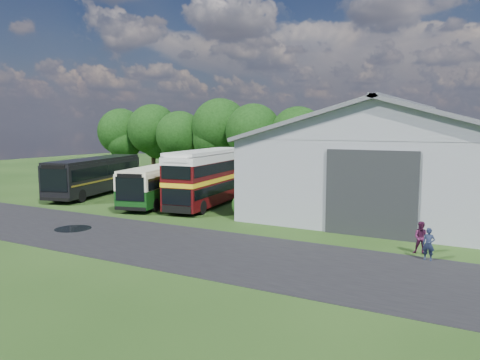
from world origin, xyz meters
The scene contains 18 objects.
ground centered at (0.00, 0.00, 0.00)m, with size 120.00×120.00×0.00m, color #1A3611.
asphalt_road centered at (3.00, -3.00, 0.00)m, with size 60.00×8.00×0.02m, color black.
puddle centered at (-1.50, -3.00, 0.00)m, with size 2.20×2.20×0.01m, color black.
storage_shed centered at (15.00, 15.98, 4.17)m, with size 18.80×24.80×8.15m.
tree_far_left centered at (-23.00, 24.00, 5.56)m, with size 6.12×6.12×8.64m.
tree_left_a centered at (-18.00, 24.50, 5.87)m, with size 6.46×6.46×9.12m.
tree_left_b centered at (-13.00, 23.50, 5.25)m, with size 5.78×5.78×8.16m.
tree_mid centered at (-8.00, 24.80, 6.18)m, with size 6.80×6.80×9.60m.
tree_right_a centered at (-3.00, 23.80, 5.69)m, with size 6.26×6.26×8.83m.
tree_right_b centered at (2.00, 24.60, 5.44)m, with size 5.98×5.98×8.45m.
shrub_front centered at (5.60, 6.00, 0.00)m, with size 1.70×1.70×1.70m, color #194714.
shrub_mid centered at (5.60, 8.00, 0.00)m, with size 1.60×1.60×1.60m, color #194714.
shrub_back centered at (5.60, 10.00, 0.00)m, with size 1.80×1.80×1.80m, color #194714.
bus_green_single centered at (-2.97, 7.63, 1.65)m, with size 5.33×11.55×3.10m.
bus_maroon_double centered at (1.12, 8.23, 2.23)m, with size 4.08×10.65×4.46m.
bus_dark_single centered at (-11.31, 8.22, 1.81)m, with size 5.99×12.64×3.40m.
visitor_a centered at (18.63, 0.51, 0.78)m, with size 0.57×0.37×1.55m, color #1A233A.
visitor_b centered at (18.18, 1.49, 0.82)m, with size 0.80×0.62×1.64m, color #421531.
Camera 1 is at (21.45, -22.65, 6.36)m, focal length 35.00 mm.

